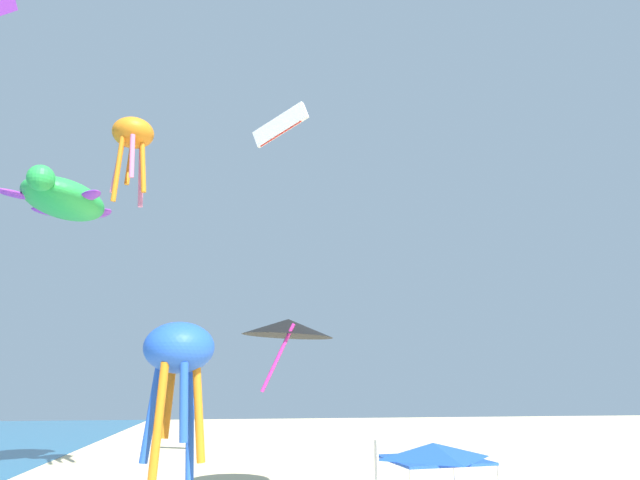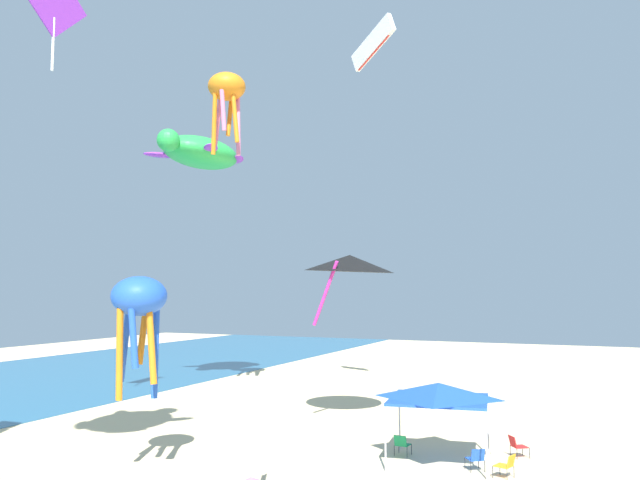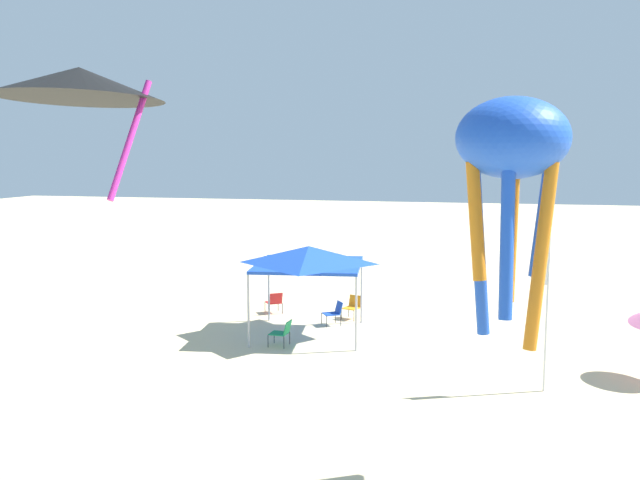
{
  "view_description": "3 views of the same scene",
  "coord_description": "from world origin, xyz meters",
  "px_view_note": "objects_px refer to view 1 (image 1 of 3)",
  "views": [
    {
      "loc": [
        -19.09,
        10.61,
        5.35
      ],
      "look_at": [
        0.89,
        8.01,
        10.44
      ],
      "focal_mm": 30.88,
      "sensor_mm": 36.0,
      "label": 1
    },
    {
      "loc": [
        -20.74,
        -2.11,
        6.3
      ],
      "look_at": [
        0.89,
        7.41,
        8.3
      ],
      "focal_mm": 34.97,
      "sensor_mm": 36.0,
      "label": 2
    },
    {
      "loc": [
        -2.96,
        24.67,
        5.91
      ],
      "look_at": [
        2.07,
        4.39,
        3.28
      ],
      "focal_mm": 38.53,
      "sensor_mm": 36.0,
      "label": 3
    }
  ],
  "objects_px": {
    "canopy_tent": "(433,452)",
    "kite_octopus_orange": "(133,137)",
    "kite_octopus_blue": "(179,356)",
    "kite_parafoil_white": "(280,126)",
    "kite_turtle_green": "(63,199)",
    "kite_delta_black": "(288,328)"
  },
  "relations": [
    {
      "from": "canopy_tent",
      "to": "kite_octopus_orange",
      "type": "relative_size",
      "value": 0.81
    },
    {
      "from": "kite_parafoil_white",
      "to": "kite_delta_black",
      "type": "distance_m",
      "value": 13.6
    },
    {
      "from": "canopy_tent",
      "to": "kite_parafoil_white",
      "type": "distance_m",
      "value": 20.96
    },
    {
      "from": "kite_parafoil_white",
      "to": "kite_octopus_orange",
      "type": "relative_size",
      "value": 0.7
    },
    {
      "from": "kite_octopus_blue",
      "to": "kite_turtle_green",
      "type": "distance_m",
      "value": 21.24
    },
    {
      "from": "kite_delta_black",
      "to": "kite_turtle_green",
      "type": "distance_m",
      "value": 16.23
    },
    {
      "from": "kite_parafoil_white",
      "to": "kite_octopus_orange",
      "type": "xyz_separation_m",
      "value": [
        -2.61,
        8.09,
        -2.47
      ]
    },
    {
      "from": "canopy_tent",
      "to": "kite_parafoil_white",
      "type": "relative_size",
      "value": 1.17
    },
    {
      "from": "canopy_tent",
      "to": "kite_octopus_blue",
      "type": "relative_size",
      "value": 0.93
    },
    {
      "from": "canopy_tent",
      "to": "kite_octopus_orange",
      "type": "xyz_separation_m",
      "value": [
        6.75,
        13.76,
        15.41
      ]
    },
    {
      "from": "kite_octopus_orange",
      "to": "kite_delta_black",
      "type": "bearing_deg",
      "value": -120.41
    },
    {
      "from": "canopy_tent",
      "to": "kite_delta_black",
      "type": "height_order",
      "value": "kite_delta_black"
    },
    {
      "from": "canopy_tent",
      "to": "kite_turtle_green",
      "type": "xyz_separation_m",
      "value": [
        10.56,
        18.26,
        12.98
      ]
    },
    {
      "from": "kite_parafoil_white",
      "to": "kite_delta_black",
      "type": "relative_size",
      "value": 0.62
    },
    {
      "from": "canopy_tent",
      "to": "kite_parafoil_white",
      "type": "bearing_deg",
      "value": 31.19
    },
    {
      "from": "kite_octopus_orange",
      "to": "kite_turtle_green",
      "type": "height_order",
      "value": "kite_octopus_orange"
    },
    {
      "from": "kite_turtle_green",
      "to": "kite_octopus_blue",
      "type": "bearing_deg",
      "value": 33.02
    },
    {
      "from": "kite_octopus_orange",
      "to": "kite_turtle_green",
      "type": "xyz_separation_m",
      "value": [
        3.81,
        4.51,
        -2.43
      ]
    },
    {
      "from": "kite_delta_black",
      "to": "canopy_tent",
      "type": "bearing_deg",
      "value": -113.62
    },
    {
      "from": "canopy_tent",
      "to": "kite_octopus_blue",
      "type": "xyz_separation_m",
      "value": [
        -6.01,
        9.11,
        3.35
      ]
    },
    {
      "from": "canopy_tent",
      "to": "kite_delta_black",
      "type": "relative_size",
      "value": 0.72
    },
    {
      "from": "kite_octopus_blue",
      "to": "kite_parafoil_white",
      "type": "distance_m",
      "value": 21.43
    }
  ]
}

